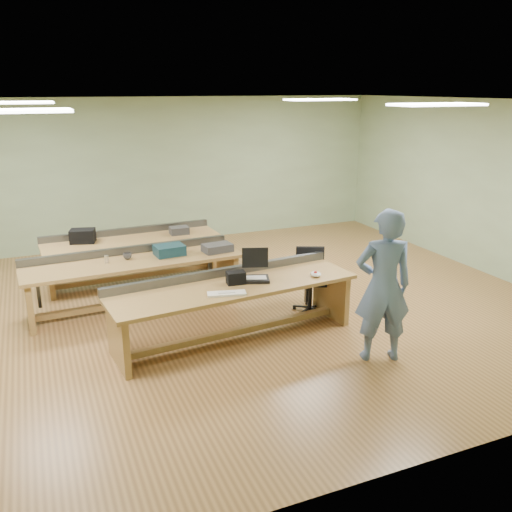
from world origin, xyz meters
The scene contains 22 objects.
floor centered at (0.00, 0.00, 0.00)m, with size 10.00×10.00×0.00m, color olive.
ceiling centered at (0.00, 0.00, 3.00)m, with size 10.00×10.00×0.00m, color silver.
wall_back centered at (0.00, 4.00, 1.50)m, with size 10.00×0.04×3.00m, color #99B68A.
wall_front centered at (0.00, -4.00, 1.50)m, with size 10.00×0.04×3.00m, color #99B68A.
wall_right centered at (5.00, 0.00, 1.50)m, with size 0.04×8.00×3.00m, color #99B68A.
fluor_panels centered at (0.00, 0.00, 2.97)m, with size 6.20×3.50×0.03m.
workbench_front centered at (-0.08, -0.98, 0.57)m, with size 3.34×1.19×0.86m.
workbench_mid centered at (-1.08, 0.56, 0.56)m, with size 3.19×0.98×0.86m.
workbench_back centered at (-0.88, 1.76, 0.56)m, with size 2.94×0.90×0.86m.
person centered at (1.36, -2.20, 0.94)m, with size 0.68×0.45×1.87m, color slate.
laptop_base centered at (0.24, -0.96, 0.77)m, with size 0.35×0.28×0.04m, color black.
laptop_screen centered at (0.29, -0.84, 1.02)m, with size 0.35×0.02×0.27m, color black.
keyboard centered at (-0.28, -1.29, 0.76)m, with size 0.47×0.16×0.03m, color silver.
trackball_mouse centered at (1.05, -1.13, 0.78)m, with size 0.14×0.16×0.07m, color white.
camera_bag centered at (-0.04, -0.98, 0.83)m, with size 0.24×0.15×0.16m, color black.
task_chair centered at (1.30, -0.53, 0.34)m, with size 0.66×0.66×0.93m.
parts_bin_teal centered at (-0.52, 0.59, 0.83)m, with size 0.43×0.32×0.15m, color #12313C.
parts_bin_grey centered at (0.21, 0.48, 0.81)m, with size 0.44×0.28×0.12m, color #363638.
mug centered at (-1.15, 0.62, 0.80)m, with size 0.12×0.12×0.10m, color #363638.
drinks_can centered at (-1.45, 0.57, 0.80)m, with size 0.06×0.06×0.11m, color silver.
storage_box_back centered at (-1.66, 1.81, 0.86)m, with size 0.39×0.28×0.22m, color black.
tray_back centered at (-0.06, 1.73, 0.81)m, with size 0.31×0.23×0.13m, color #363638.
Camera 1 is at (-2.34, -7.14, 3.18)m, focal length 38.00 mm.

